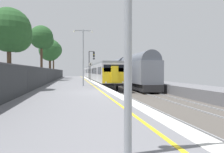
{
  "coord_description": "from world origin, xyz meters",
  "views": [
    {
      "loc": [
        -2.31,
        -16.34,
        1.46
      ],
      "look_at": [
        1.79,
        8.53,
        0.91
      ],
      "focal_mm": 37.01,
      "sensor_mm": 36.0,
      "label": 1
    }
  ],
  "objects_px": {
    "speed_limit_sign": "(90,69)",
    "platform_lamp_mid": "(83,53)",
    "commuter_train_at_platform": "(96,72)",
    "background_tree_left": "(50,51)",
    "freight_train_adjacent_track": "(112,71)",
    "signal_gantry": "(91,62)",
    "background_tree_centre": "(53,51)",
    "background_tree_back": "(42,38)",
    "background_tree_right": "(11,32)"
  },
  "relations": [
    {
      "from": "speed_limit_sign",
      "to": "commuter_train_at_platform",
      "type": "bearing_deg",
      "value": 78.86
    },
    {
      "from": "commuter_train_at_platform",
      "to": "platform_lamp_mid",
      "type": "bearing_deg",
      "value": -98.9
    },
    {
      "from": "commuter_train_at_platform",
      "to": "freight_train_adjacent_track",
      "type": "relative_size",
      "value": 0.78
    },
    {
      "from": "background_tree_right",
      "to": "background_tree_left",
      "type": "bearing_deg",
      "value": 89.7
    },
    {
      "from": "speed_limit_sign",
      "to": "platform_lamp_mid",
      "type": "xyz_separation_m",
      "value": [
        -1.64,
        -12.87,
        1.5
      ]
    },
    {
      "from": "freight_train_adjacent_track",
      "to": "signal_gantry",
      "type": "xyz_separation_m",
      "value": [
        -5.48,
        -9.16,
        1.55
      ]
    },
    {
      "from": "background_tree_left",
      "to": "background_tree_centre",
      "type": "xyz_separation_m",
      "value": [
        -0.12,
        7.81,
        0.67
      ]
    },
    {
      "from": "freight_train_adjacent_track",
      "to": "platform_lamp_mid",
      "type": "bearing_deg",
      "value": -105.58
    },
    {
      "from": "speed_limit_sign",
      "to": "background_tree_left",
      "type": "relative_size",
      "value": 0.38
    },
    {
      "from": "platform_lamp_mid",
      "to": "background_tree_centre",
      "type": "bearing_deg",
      "value": 100.61
    },
    {
      "from": "freight_train_adjacent_track",
      "to": "background_tree_right",
      "type": "bearing_deg",
      "value": -112.55
    },
    {
      "from": "commuter_train_at_platform",
      "to": "platform_lamp_mid",
      "type": "distance_m",
      "value": 22.61
    },
    {
      "from": "platform_lamp_mid",
      "to": "background_tree_back",
      "type": "relative_size",
      "value": 0.65
    },
    {
      "from": "background_tree_centre",
      "to": "background_tree_back",
      "type": "xyz_separation_m",
      "value": [
        -0.23,
        -15.49,
        0.56
      ]
    },
    {
      "from": "commuter_train_at_platform",
      "to": "background_tree_right",
      "type": "bearing_deg",
      "value": -108.67
    },
    {
      "from": "signal_gantry",
      "to": "background_tree_back",
      "type": "bearing_deg",
      "value": -158.95
    },
    {
      "from": "freight_train_adjacent_track",
      "to": "speed_limit_sign",
      "type": "relative_size",
      "value": 18.39
    },
    {
      "from": "platform_lamp_mid",
      "to": "signal_gantry",
      "type": "bearing_deg",
      "value": 83.52
    },
    {
      "from": "background_tree_left",
      "to": "background_tree_centre",
      "type": "relative_size",
      "value": 0.94
    },
    {
      "from": "freight_train_adjacent_track",
      "to": "background_tree_left",
      "type": "height_order",
      "value": "background_tree_left"
    },
    {
      "from": "freight_train_adjacent_track",
      "to": "background_tree_right",
      "type": "distance_m",
      "value": 34.43
    },
    {
      "from": "commuter_train_at_platform",
      "to": "background_tree_back",
      "type": "distance_m",
      "value": 13.23
    },
    {
      "from": "signal_gantry",
      "to": "platform_lamp_mid",
      "type": "bearing_deg",
      "value": -96.48
    },
    {
      "from": "background_tree_back",
      "to": "speed_limit_sign",
      "type": "bearing_deg",
      "value": -13.37
    },
    {
      "from": "speed_limit_sign",
      "to": "background_tree_right",
      "type": "bearing_deg",
      "value": -112.43
    },
    {
      "from": "platform_lamp_mid",
      "to": "background_tree_left",
      "type": "bearing_deg",
      "value": 103.89
    },
    {
      "from": "commuter_train_at_platform",
      "to": "background_tree_right",
      "type": "xyz_separation_m",
      "value": [
        -9.15,
        -27.08,
        3.21
      ]
    },
    {
      "from": "commuter_train_at_platform",
      "to": "background_tree_left",
      "type": "relative_size",
      "value": 5.42
    },
    {
      "from": "background_tree_centre",
      "to": "speed_limit_sign",
      "type": "bearing_deg",
      "value": -67.13
    },
    {
      "from": "background_tree_back",
      "to": "background_tree_right",
      "type": "bearing_deg",
      "value": -89.39
    },
    {
      "from": "signal_gantry",
      "to": "speed_limit_sign",
      "type": "bearing_deg",
      "value": -94.37
    },
    {
      "from": "background_tree_centre",
      "to": "platform_lamp_mid",
      "type": "bearing_deg",
      "value": -79.39
    },
    {
      "from": "speed_limit_sign",
      "to": "background_tree_left",
      "type": "bearing_deg",
      "value": 127.12
    },
    {
      "from": "freight_train_adjacent_track",
      "to": "speed_limit_sign",
      "type": "bearing_deg",
      "value": -112.71
    },
    {
      "from": "platform_lamp_mid",
      "to": "background_tree_back",
      "type": "height_order",
      "value": "background_tree_back"
    },
    {
      "from": "speed_limit_sign",
      "to": "background_tree_centre",
      "type": "xyz_separation_m",
      "value": [
        -7.29,
        17.27,
        4.32
      ]
    },
    {
      "from": "background_tree_left",
      "to": "background_tree_centre",
      "type": "bearing_deg",
      "value": 90.89
    },
    {
      "from": "freight_train_adjacent_track",
      "to": "background_tree_back",
      "type": "distance_m",
      "value": 18.8
    },
    {
      "from": "background_tree_right",
      "to": "background_tree_back",
      "type": "bearing_deg",
      "value": 90.61
    },
    {
      "from": "speed_limit_sign",
      "to": "platform_lamp_mid",
      "type": "relative_size",
      "value": 0.51
    },
    {
      "from": "background_tree_left",
      "to": "background_tree_right",
      "type": "bearing_deg",
      "value": -90.3
    },
    {
      "from": "commuter_train_at_platform",
      "to": "background_tree_back",
      "type": "height_order",
      "value": "background_tree_back"
    },
    {
      "from": "speed_limit_sign",
      "to": "background_tree_centre",
      "type": "height_order",
      "value": "background_tree_centre"
    },
    {
      "from": "freight_train_adjacent_track",
      "to": "background_tree_left",
      "type": "bearing_deg",
      "value": -160.87
    },
    {
      "from": "signal_gantry",
      "to": "background_tree_centre",
      "type": "height_order",
      "value": "background_tree_centre"
    },
    {
      "from": "commuter_train_at_platform",
      "to": "background_tree_back",
      "type": "relative_size",
      "value": 4.78
    },
    {
      "from": "freight_train_adjacent_track",
      "to": "background_tree_back",
      "type": "height_order",
      "value": "background_tree_back"
    },
    {
      "from": "platform_lamp_mid",
      "to": "background_tree_left",
      "type": "xyz_separation_m",
      "value": [
        -5.52,
        22.34,
        2.15
      ]
    },
    {
      "from": "background_tree_left",
      "to": "background_tree_right",
      "type": "height_order",
      "value": "background_tree_left"
    },
    {
      "from": "speed_limit_sign",
      "to": "signal_gantry",
      "type": "bearing_deg",
      "value": 85.63
    }
  ]
}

